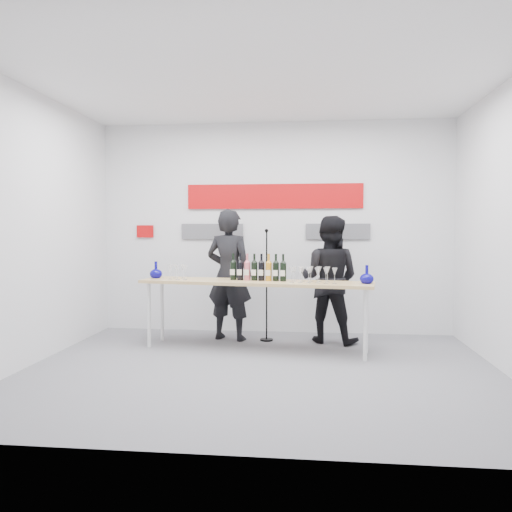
# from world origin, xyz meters

# --- Properties ---
(ground) EXTENTS (5.00, 5.00, 0.00)m
(ground) POSITION_xyz_m (0.00, 0.00, 0.00)
(ground) COLOR slate
(ground) RESTS_ON ground
(back_wall) EXTENTS (5.00, 0.04, 3.00)m
(back_wall) POSITION_xyz_m (0.00, 2.00, 1.50)
(back_wall) COLOR silver
(back_wall) RESTS_ON ground
(signage) EXTENTS (3.38, 0.02, 0.79)m
(signage) POSITION_xyz_m (-0.06, 1.97, 1.81)
(signage) COLOR #B7070A
(signage) RESTS_ON back_wall
(tasting_table) EXTENTS (2.89, 0.97, 0.85)m
(tasting_table) POSITION_xyz_m (-0.15, 0.87, 0.79)
(tasting_table) COLOR tan
(tasting_table) RESTS_ON ground
(wine_bottles) EXTENTS (0.71, 0.18, 0.33)m
(wine_bottles) POSITION_xyz_m (-0.12, 0.91, 1.02)
(wine_bottles) COLOR black
(wine_bottles) RESTS_ON tasting_table
(decanter_left) EXTENTS (0.16, 0.16, 0.21)m
(decanter_left) POSITION_xyz_m (-1.46, 1.09, 0.96)
(decanter_left) COLOR #0A0677
(decanter_left) RESTS_ON tasting_table
(decanter_right) EXTENTS (0.16, 0.16, 0.21)m
(decanter_right) POSITION_xyz_m (1.17, 0.71, 0.96)
(decanter_right) COLOR #0A0677
(decanter_right) RESTS_ON tasting_table
(glasses_left) EXTENTS (0.26, 0.25, 0.18)m
(glasses_left) POSITION_xyz_m (-1.15, 1.00, 0.94)
(glasses_left) COLOR silver
(glasses_left) RESTS_ON tasting_table
(glasses_right) EXTENTS (0.56, 0.29, 0.18)m
(glasses_right) POSITION_xyz_m (0.54, 0.76, 0.94)
(glasses_right) COLOR silver
(glasses_right) RESTS_ON tasting_table
(presenter_left) EXTENTS (0.72, 0.57, 1.75)m
(presenter_left) POSITION_xyz_m (-0.56, 1.42, 0.87)
(presenter_left) COLOR black
(presenter_left) RESTS_ON ground
(presenter_right) EXTENTS (0.96, 0.84, 1.65)m
(presenter_right) POSITION_xyz_m (0.76, 1.42, 0.83)
(presenter_right) COLOR black
(presenter_right) RESTS_ON ground
(mic_stand) EXTENTS (0.17, 0.17, 1.49)m
(mic_stand) POSITION_xyz_m (-0.06, 1.41, 0.45)
(mic_stand) COLOR black
(mic_stand) RESTS_ON ground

